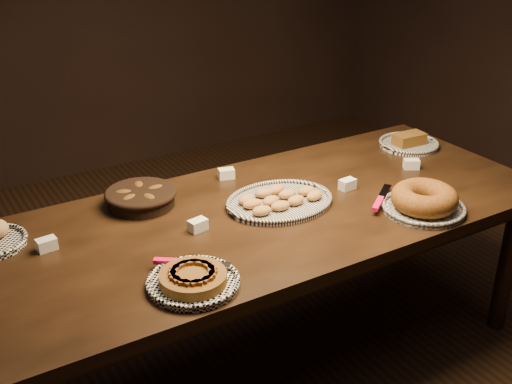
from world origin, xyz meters
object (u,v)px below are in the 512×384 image
apple_tart_plate (193,280)px  madeleine_platter (279,201)px  buffet_table (268,226)px  bundt_cake_plate (424,201)px

apple_tart_plate → madeleine_platter: (0.57, 0.35, -0.00)m
buffet_table → bundt_cake_plate: (0.53, -0.33, 0.12)m
buffet_table → madeleine_platter: bearing=19.1°
buffet_table → madeleine_platter: size_ratio=5.22×
apple_tart_plate → madeleine_platter: 0.67m
apple_tart_plate → bundt_cake_plate: 1.04m
buffet_table → bundt_cake_plate: size_ratio=5.79×
bundt_cake_plate → madeleine_platter: bearing=168.1°
buffet_table → apple_tart_plate: bearing=-146.6°
buffet_table → madeleine_platter: 0.12m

